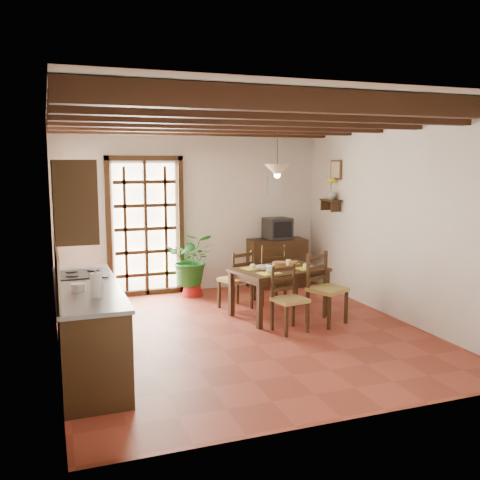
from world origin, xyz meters
name	(u,v)px	position (x,y,z in m)	size (l,w,h in m)	color
ground_plane	(243,333)	(0.00, 0.00, 0.00)	(5.00, 5.00, 0.00)	maroon
room_shell	(243,192)	(0.00, 0.00, 1.82)	(4.52, 5.02, 2.81)	silver
ceiling_beams	(243,120)	(0.00, 0.00, 2.69)	(4.50, 4.34, 0.20)	black
french_door	(145,224)	(-0.80, 2.45, 1.18)	(1.26, 0.11, 2.32)	white
kitchen_counter	(88,327)	(-1.96, -0.60, 0.47)	(0.64, 2.25, 1.38)	black
upper_cabinet	(74,200)	(-2.08, -1.30, 1.85)	(0.35, 0.80, 0.70)	black
range_hood	(71,203)	(-2.05, -0.05, 1.73)	(0.38, 0.60, 0.54)	white
counter_items	(86,280)	(-1.95, -0.51, 0.96)	(0.50, 1.43, 0.25)	black
dining_table	(279,274)	(0.75, 0.57, 0.60)	(1.42, 1.08, 0.69)	#321E10
chair_near_left	(289,311)	(0.58, -0.13, 0.27)	(0.46, 0.44, 0.85)	#A69247
chair_near_right	(326,302)	(1.20, 0.01, 0.30)	(0.58, 0.57, 0.96)	#A69247
chair_far_left	(236,290)	(0.30, 1.13, 0.28)	(0.52, 0.51, 0.89)	#A69247
chair_far_right	(270,284)	(0.91, 1.27, 0.29)	(0.44, 0.42, 0.93)	#A69247
table_setting	(279,270)	(0.75, 0.57, 0.66)	(0.92, 0.62, 0.09)	yellow
table_bowl	(264,268)	(0.52, 0.56, 0.72)	(0.22, 0.22, 0.05)	white
sideboard	(277,263)	(1.45, 2.23, 0.42)	(1.00, 0.45, 0.85)	black
crt_tv	(278,228)	(1.45, 2.22, 1.04)	(0.46, 0.43, 0.36)	black
fuse_box	(274,186)	(1.50, 2.48, 1.75)	(0.25, 0.03, 0.32)	white
plant_pot	(192,289)	(-0.12, 2.10, 0.11)	(0.35, 0.35, 0.21)	maroon
potted_plant	(192,262)	(-0.12, 2.10, 0.57)	(2.03, 1.74, 2.26)	#144C19
wall_shelf	(331,203)	(2.14, 1.60, 1.51)	(0.20, 0.42, 0.20)	black
shelf_vase	(331,194)	(2.14, 1.60, 1.65)	(0.15, 0.15, 0.15)	#B2BFB2
shelf_flowers	(331,182)	(2.14, 1.60, 1.86)	(0.14, 0.14, 0.36)	yellow
framed_picture	(336,170)	(2.22, 1.60, 2.05)	(0.03, 0.32, 0.32)	brown
pendant_lamp	(277,169)	(0.75, 0.67, 2.08)	(0.36, 0.36, 0.84)	black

